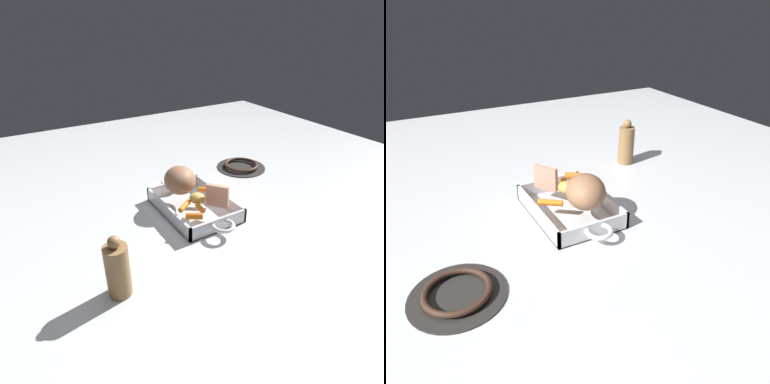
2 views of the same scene
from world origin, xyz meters
TOP-DOWN VIEW (x-y plane):
  - ground_plane at (0.00, 0.00)m, footprint 2.25×2.25m
  - roasting_dish at (0.00, 0.00)m, footprint 0.39×0.20m
  - pork_roast at (0.06, 0.02)m, footprint 0.15×0.14m
  - roast_slice_thin at (-0.08, -0.04)m, footprint 0.07×0.05m
  - baby_carrot_short at (0.01, -0.06)m, footprint 0.05×0.06m
  - baby_carrot_long at (-0.04, 0.06)m, footprint 0.05×0.06m
  - baby_carrot_center_right at (-0.10, 0.06)m, footprint 0.04×0.05m
  - baby_carrot_center_left at (-0.07, 0.02)m, footprint 0.04×0.02m
  - potato_halved at (-0.03, 0.01)m, footprint 0.07×0.06m
  - stove_burner_rear at (0.18, -0.34)m, footprint 0.20×0.20m
  - pepper_mill at (-0.22, 0.33)m, footprint 0.05×0.05m

SIDE VIEW (x-z plane):
  - ground_plane at x=0.00m, z-range 0.00..0.00m
  - stove_burner_rear at x=0.18m, z-range 0.00..0.02m
  - roasting_dish at x=0.00m, z-range -0.01..0.04m
  - baby_carrot_long at x=-0.04m, z-range 0.04..0.06m
  - baby_carrot_center_left at x=-0.07m, z-range 0.05..0.06m
  - baby_carrot_short at x=0.01m, z-range 0.05..0.06m
  - baby_carrot_center_right at x=-0.10m, z-range 0.05..0.07m
  - potato_halved at x=-0.03m, z-range 0.05..0.08m
  - pepper_mill at x=-0.22m, z-range -0.01..0.15m
  - roast_slice_thin at x=-0.08m, z-range 0.05..0.12m
  - pork_roast at x=0.06m, z-range 0.05..0.13m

